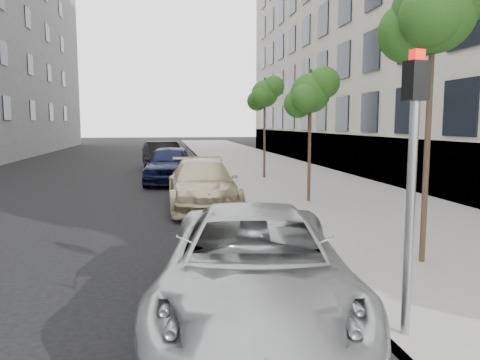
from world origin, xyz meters
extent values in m
plane|color=black|center=(0.00, 0.00, 0.00)|extent=(160.00, 160.00, 0.00)
cube|color=gray|center=(4.30, 24.00, 0.07)|extent=(6.40, 72.00, 0.14)
cube|color=#9E9B93|center=(1.18, 24.00, 0.07)|extent=(0.15, 72.00, 0.14)
cylinder|color=#38281C|center=(3.20, 1.50, 2.61)|extent=(0.10, 0.10, 4.94)
sphere|color=#14511A|center=(3.20, 1.50, 4.38)|extent=(1.38, 1.38, 1.38)
sphere|color=#14511A|center=(2.90, 1.75, 4.08)|extent=(1.03, 1.03, 1.03)
cylinder|color=#38281C|center=(3.20, 8.00, 2.15)|extent=(0.10, 0.10, 4.01)
sphere|color=#14511A|center=(3.20, 8.00, 3.45)|extent=(1.20, 1.20, 1.20)
sphere|color=#14511A|center=(3.55, 7.80, 3.75)|extent=(0.96, 0.96, 0.96)
sphere|color=#14511A|center=(2.90, 8.25, 3.15)|extent=(0.90, 0.90, 0.90)
cylinder|color=#38281C|center=(3.20, 14.50, 2.33)|extent=(0.10, 0.10, 4.39)
sphere|color=#14511A|center=(3.20, 14.50, 3.83)|extent=(1.18, 1.18, 1.18)
sphere|color=#14511A|center=(3.55, 14.30, 4.13)|extent=(0.94, 0.94, 0.94)
sphere|color=#14511A|center=(2.90, 14.75, 3.53)|extent=(0.88, 0.88, 0.88)
cylinder|color=#939699|center=(1.47, -1.09, 1.47)|extent=(0.10, 0.10, 2.65)
cube|color=black|center=(1.47, -1.09, 3.00)|extent=(0.28, 0.23, 0.42)
cube|color=red|center=(1.47, -1.09, 3.27)|extent=(0.16, 0.13, 0.12)
imported|color=#A8ABAD|center=(-0.10, -0.06, 0.71)|extent=(3.13, 5.42, 1.42)
imported|color=tan|center=(-0.10, 8.13, 0.72)|extent=(2.05, 4.97, 1.44)
imported|color=black|center=(-0.99, 14.28, 0.80)|extent=(2.37, 4.87, 1.60)
imported|color=black|center=(-1.27, 19.77, 0.77)|extent=(2.42, 4.90, 1.54)
imported|color=#9EA1A6|center=(-0.92, 25.50, 0.66)|extent=(1.91, 4.58, 1.32)
camera|label=1|loc=(-1.24, -5.85, 2.55)|focal=35.00mm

